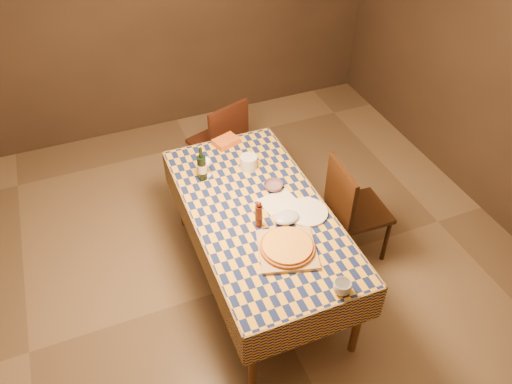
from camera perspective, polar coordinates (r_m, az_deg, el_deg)
room at (r=3.15m, az=0.34°, el=5.57°), size 5.00×5.10×2.70m
dining_table at (r=3.57m, az=0.30°, el=-2.97°), size 0.94×1.84×0.77m
cutting_board at (r=3.25m, az=3.58°, el=-6.57°), size 0.45×0.45×0.02m
pizza at (r=3.23m, az=3.60°, el=-6.24°), size 0.47×0.47×0.04m
pepper_mill at (r=3.34m, az=0.32°, el=-2.59°), size 0.06×0.06×0.21m
bowl at (r=3.68m, az=1.99°, el=0.70°), size 0.18×0.18×0.04m
wine_glass at (r=3.75m, az=-5.76°, el=3.36°), size 0.09×0.09×0.17m
wine_bottle at (r=3.73m, az=-6.20°, el=2.82°), size 0.08×0.08×0.28m
deli_tub at (r=3.84m, az=-0.84°, el=3.38°), size 0.14×0.14×0.11m
takeout_container at (r=4.12m, az=-3.45°, el=5.78°), size 0.23×0.19×0.05m
white_plate at (r=3.51m, az=5.83°, el=-2.28°), size 0.36×0.36×0.02m
tumbler at (r=3.05m, az=9.83°, el=-10.69°), size 0.11×0.11×0.09m
flour_patch at (r=3.59m, az=2.58°, el=-1.09°), size 0.28×0.24×0.00m
flour_bag at (r=3.43m, az=3.48°, el=-2.93°), size 0.20×0.16×0.05m
chair_far at (r=4.60m, az=-3.93°, el=5.94°), size 0.54×0.54×0.93m
chair_right at (r=3.98m, az=10.83°, el=-1.65°), size 0.45×0.44×0.93m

